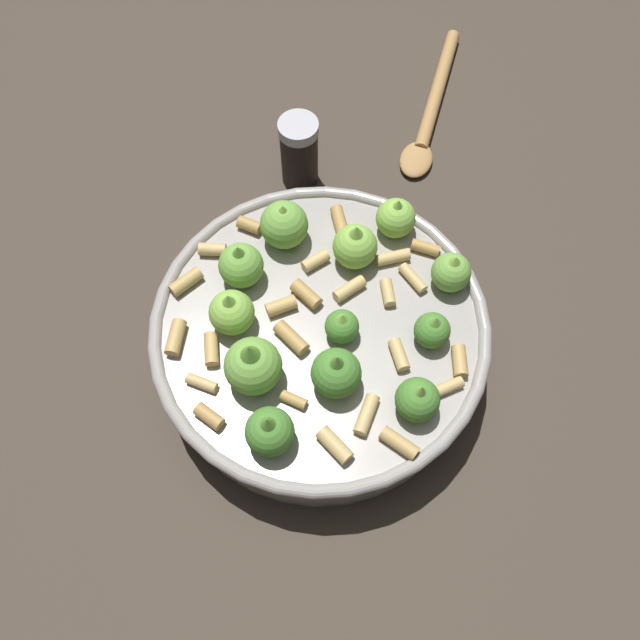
{
  "coord_description": "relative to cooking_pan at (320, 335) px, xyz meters",
  "views": [
    {
      "loc": [
        -0.22,
        -0.1,
        0.57
      ],
      "look_at": [
        0.0,
        0.0,
        0.07
      ],
      "focal_mm": 36.02,
      "sensor_mm": 36.0,
      "label": 1
    }
  ],
  "objects": [
    {
      "name": "pepper_shaker",
      "position": [
        0.18,
        0.11,
        -0.0
      ],
      "size": [
        0.04,
        0.04,
        0.08
      ],
      "color": "black",
      "rests_on": "ground"
    },
    {
      "name": "cooking_pan",
      "position": [
        0.0,
        0.0,
        0.0
      ],
      "size": [
        0.3,
        0.3,
        0.12
      ],
      "color": "#9E9993",
      "rests_on": "ground"
    },
    {
      "name": "ground_plane",
      "position": [
        -0.0,
        -0.0,
        -0.04
      ],
      "size": [
        2.4,
        2.4,
        0.0
      ],
      "primitive_type": "plane",
      "color": "#42382D"
    },
    {
      "name": "wooden_spoon",
      "position": [
        0.33,
        0.01,
        -0.04
      ],
      "size": [
        0.23,
        0.06,
        0.02
      ],
      "color": "#B2844C",
      "rests_on": "ground"
    }
  ]
}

